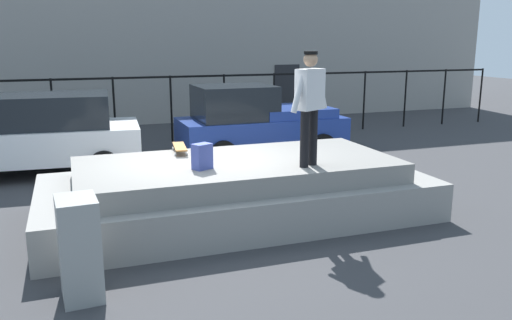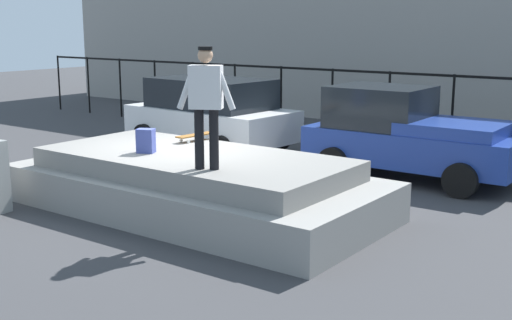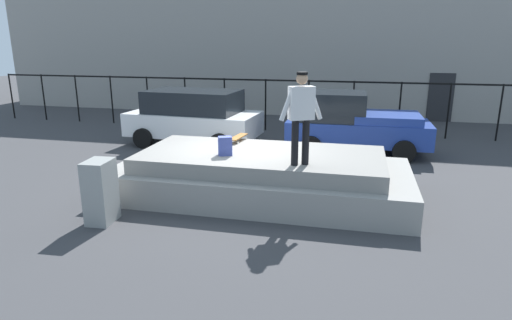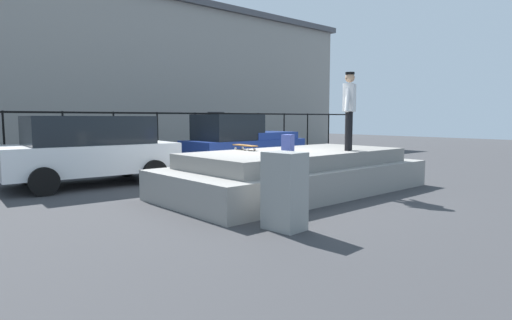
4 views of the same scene
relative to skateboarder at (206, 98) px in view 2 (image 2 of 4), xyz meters
The scene contains 9 objects.
ground_plane 2.76m from the skateboarder, 143.63° to the left, with size 60.00×60.00×0.00m, color #38383A.
concrete_ledge 1.98m from the skateboarder, 141.26° to the left, with size 6.38×2.99×0.96m.
skateboarder is the anchor object (origin of this frame).
skateboard 2.59m from the skateboarder, 135.48° to the left, with size 0.29×0.81×0.12m.
backpack 1.88m from the skateboarder, 167.48° to the left, with size 0.28×0.20×0.40m, color #3F4C99.
car_white_hatchback_near 6.56m from the skateboarder, 129.64° to the left, with size 4.31×2.46×1.76m.
car_blue_pickup_mid 5.24m from the skateboarder, 79.53° to the left, with size 4.18×2.03×1.82m.
fence_row 7.91m from the skateboarder, 101.17° to the left, with size 24.06×0.06×1.92m.
warehouse_building 15.24m from the skateboarder, 95.78° to the left, with size 30.05×8.17×7.26m.
Camera 2 is at (7.77, -8.40, 3.09)m, focal length 46.57 mm.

